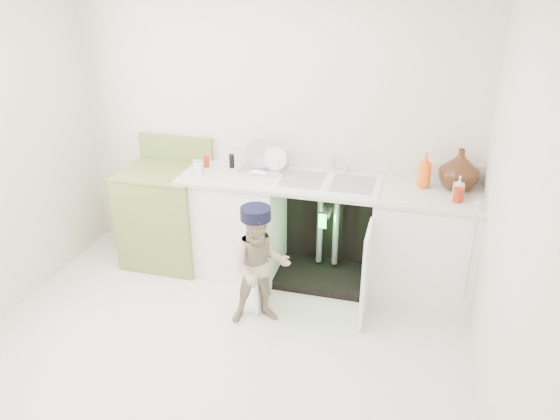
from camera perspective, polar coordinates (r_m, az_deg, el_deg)
name	(u,v)px	position (r m, az deg, el deg)	size (l,w,h in m)	color
ground	(215,355)	(4.01, -6.78, -14.77)	(3.50, 3.50, 0.00)	beige
room_shell	(205,192)	(3.36, -7.85, 1.87)	(6.00, 5.50, 1.26)	silver
counter_run	(330,229)	(4.60, 5.22, -2.02)	(2.44, 1.02, 1.22)	white
avocado_stove	(167,214)	(5.01, -11.68, -0.38)	(0.70, 0.65, 1.09)	olive
repair_worker	(260,266)	(4.05, -2.08, -5.86)	(0.70, 0.63, 0.95)	tan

